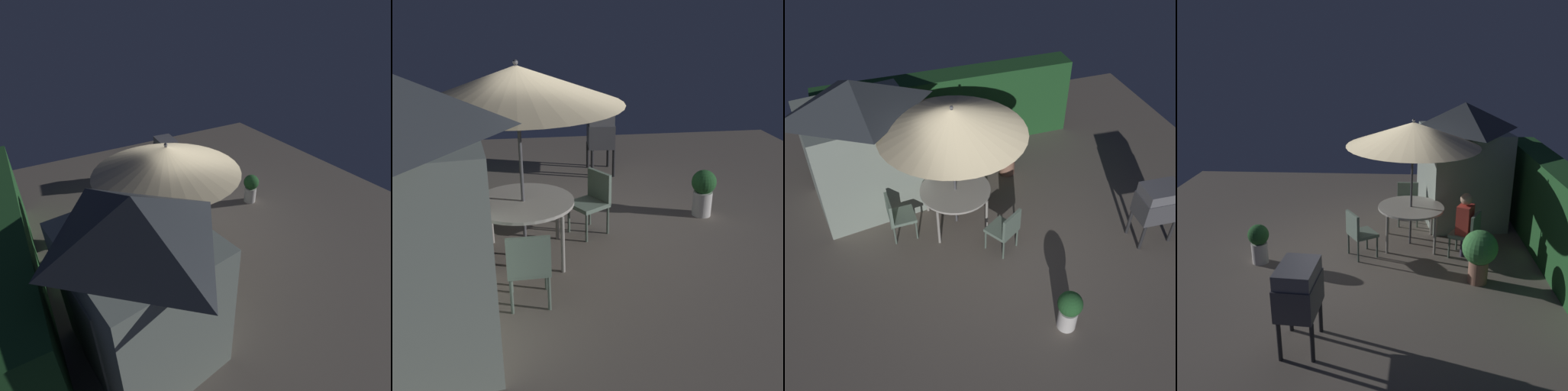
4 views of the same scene
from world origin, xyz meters
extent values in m
plane|color=#6B6056|center=(0.00, 0.00, 0.00)|extent=(11.00, 11.00, 0.00)
cube|color=#1E4C23|center=(0.00, 3.50, 0.87)|extent=(5.65, 0.60, 1.75)
cube|color=gray|center=(-2.04, 2.06, 1.04)|extent=(2.18, 1.88, 2.08)
pyramid|color=#33383D|center=(-2.04, 2.06, 2.36)|extent=(2.31, 1.99, 0.56)
cube|color=slate|center=(-2.16, 2.86, 0.81)|extent=(0.82, 0.15, 1.62)
cylinder|color=#B2ADA3|center=(-0.58, 0.90, 0.78)|extent=(1.30, 1.30, 0.04)
cylinder|color=gray|center=(-1.04, 0.45, 0.38)|extent=(0.05, 0.05, 0.76)
cylinder|color=gray|center=(-0.13, 0.45, 0.38)|extent=(0.05, 0.05, 0.76)
cylinder|color=gray|center=(-1.04, 1.36, 0.38)|extent=(0.05, 0.05, 0.76)
cylinder|color=gray|center=(-0.13, 1.36, 0.38)|extent=(0.05, 0.05, 0.76)
cylinder|color=#4C4C51|center=(-0.58, 0.90, 1.23)|extent=(0.04, 0.04, 2.46)
cone|color=beige|center=(-0.58, 0.90, 2.23)|extent=(2.52, 2.52, 0.45)
sphere|color=#4C4C51|center=(-0.58, 0.90, 2.49)|extent=(0.06, 0.06, 0.06)
cube|color=#47474C|center=(2.66, -0.63, 0.78)|extent=(0.73, 0.55, 0.45)
cube|color=slate|center=(2.66, -0.63, 1.10)|extent=(0.70, 0.52, 0.20)
cylinder|color=#262628|center=(2.35, -0.84, 0.28)|extent=(0.06, 0.06, 0.55)
cylinder|color=#262628|center=(2.97, -0.84, 0.28)|extent=(0.06, 0.06, 0.55)
cylinder|color=#262628|center=(2.35, -0.42, 0.28)|extent=(0.06, 0.06, 0.55)
cylinder|color=#262628|center=(2.97, -0.42, 0.28)|extent=(0.06, 0.06, 0.55)
cube|color=slate|center=(-0.08, 1.88, 0.45)|extent=(0.62, 0.62, 0.06)
cube|color=slate|center=(0.02, 2.07, 0.68)|extent=(0.43, 0.26, 0.45)
cylinder|color=#516155|center=(0.19, 1.97, 0.23)|extent=(0.04, 0.04, 0.45)
cylinder|color=#516155|center=(-0.16, 2.15, 0.23)|extent=(0.04, 0.04, 0.45)
cylinder|color=#516155|center=(0.01, 1.61, 0.23)|extent=(0.04, 0.04, 0.45)
cylinder|color=#516155|center=(-0.35, 1.80, 0.23)|extent=(0.04, 0.04, 0.45)
cube|color=slate|center=(-1.61, 0.87, 0.45)|extent=(0.47, 0.47, 0.06)
cube|color=slate|center=(-1.82, 0.87, 0.68)|extent=(0.06, 0.46, 0.45)
cylinder|color=#516155|center=(-1.82, 1.07, 0.23)|extent=(0.04, 0.04, 0.45)
cylinder|color=#516155|center=(-1.80, 0.67, 0.23)|extent=(0.04, 0.04, 0.45)
cylinder|color=#516155|center=(-1.42, 1.08, 0.23)|extent=(0.04, 0.04, 0.45)
cylinder|color=#516155|center=(-1.40, 0.68, 0.23)|extent=(0.04, 0.04, 0.45)
cube|color=slate|center=(-0.01, -0.01, 0.45)|extent=(0.63, 0.63, 0.06)
cube|color=slate|center=(0.10, -0.19, 0.68)|extent=(0.42, 0.29, 0.45)
cylinder|color=#516155|center=(-0.07, -0.29, 0.23)|extent=(0.04, 0.04, 0.45)
cylinder|color=#516155|center=(0.27, -0.07, 0.23)|extent=(0.04, 0.04, 0.45)
cylinder|color=#516155|center=(-0.28, 0.05, 0.23)|extent=(0.04, 0.04, 0.45)
cylinder|color=#516155|center=(0.05, 0.27, 0.23)|extent=(0.04, 0.04, 0.45)
cylinder|color=#936651|center=(0.87, 2.00, 0.20)|extent=(0.33, 0.33, 0.39)
sphere|color=#3D8442|center=(0.87, 2.00, 0.64)|extent=(0.59, 0.59, 0.59)
cylinder|color=silver|center=(0.38, -1.88, 0.20)|extent=(0.29, 0.29, 0.39)
sphere|color=#235628|center=(0.38, -1.88, 0.55)|extent=(0.38, 0.38, 0.38)
cube|color=#CC3D33|center=(-0.08, 1.88, 0.76)|extent=(0.41, 0.37, 0.55)
sphere|color=tan|center=(-0.08, 1.88, 1.15)|extent=(0.22, 0.22, 0.22)
cylinder|color=#383347|center=(-0.08, 1.88, 0.24)|extent=(0.10, 0.10, 0.48)
camera|label=1|loc=(-5.04, 3.00, 4.51)|focal=29.77mm
camera|label=2|loc=(-6.07, 0.85, 3.06)|focal=42.87mm
camera|label=3|loc=(-2.16, -5.29, 6.19)|focal=42.10mm
camera|label=4|loc=(7.55, 0.59, 3.86)|focal=40.54mm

